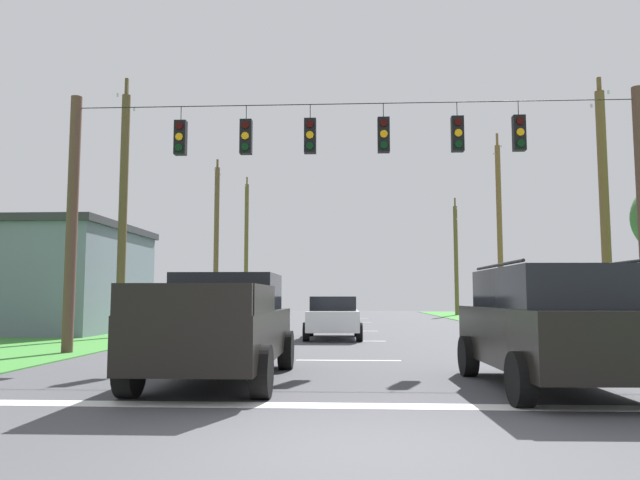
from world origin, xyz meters
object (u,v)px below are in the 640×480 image
overhead_signal_span (350,197)px  pickup_truck (222,327)px  utility_pole_far_left (123,211)px  utility_pole_distant_left (246,248)px  utility_pole_far_right (500,230)px  utility_pole_distant_right (216,242)px  utility_pole_near_left (456,258)px  distant_car_crossing_white (333,317)px  suv_black (549,324)px  utility_pole_mid_right (605,211)px

overhead_signal_span → pickup_truck: (-2.35, -4.93, -3.19)m
utility_pole_far_left → utility_pole_distant_left: utility_pole_distant_left is taller
utility_pole_far_right → utility_pole_distant_right: (-16.95, 0.55, -0.55)m
utility_pole_far_left → utility_pole_distant_right: (0.34, 14.24, 0.12)m
utility_pole_near_left → utility_pole_far_left: bearing=-121.5°
distant_car_crossing_white → utility_pole_far_right: size_ratio=0.39×
pickup_truck → utility_pole_far_left: size_ratio=0.55×
suv_black → utility_pole_far_left: size_ratio=0.49×
utility_pole_far_right → utility_pole_distant_right: size_ratio=1.13×
overhead_signal_span → utility_pole_near_left: size_ratio=1.59×
pickup_truck → utility_pole_distant_left: bearing=99.3°
pickup_truck → utility_pole_distant_right: bearing=103.0°
utility_pole_mid_right → utility_pole_near_left: size_ratio=0.95×
utility_pole_distant_right → utility_pole_mid_right: bearing=-41.9°
utility_pole_near_left → utility_pole_distant_right: bearing=-140.6°
overhead_signal_span → utility_pole_far_right: size_ratio=1.38×
utility_pole_mid_right → utility_pole_far_right: utility_pole_far_right is taller
utility_pole_mid_right → utility_pole_distant_right: (-16.95, 15.20, 0.39)m
utility_pole_distant_right → utility_pole_near_left: bearing=39.4°
utility_pole_mid_right → utility_pole_far_left: (-17.29, 0.96, 0.27)m
distant_car_crossing_white → utility_pole_far_left: size_ratio=0.44×
pickup_truck → utility_pole_distant_left: 38.65m
suv_black → utility_pole_mid_right: 12.61m
suv_black → utility_pole_far_right: bearing=77.9°
utility_pole_distant_right → utility_pole_distant_left: size_ratio=0.87×
suv_black → utility_pole_distant_left: 40.67m
utility_pole_mid_right → utility_pole_near_left: utility_pole_near_left is taller
utility_pole_mid_right → utility_pole_distant_left: 32.78m
pickup_truck → suv_black: size_ratio=1.12×
utility_pole_far_left → utility_pole_distant_left: 26.87m
utility_pole_far_right → overhead_signal_span: bearing=-113.9°
overhead_signal_span → utility_pole_mid_right: 10.15m
utility_pole_far_left → suv_black: bearing=-45.0°
overhead_signal_span → utility_pole_far_right: 21.65m
overhead_signal_span → suv_black: bearing=-60.2°
distant_car_crossing_white → utility_pole_distant_right: bearing=118.1°
distant_car_crossing_white → utility_pole_mid_right: (9.39, -1.02, 3.68)m
suv_black → utility_pole_distant_left: utility_pole_distant_left is taller
utility_pole_near_left → utility_pole_far_left: 32.98m
utility_pole_far_left → utility_pole_distant_left: size_ratio=0.86×
utility_pole_far_right → utility_pole_distant_right: 16.97m
suv_black → utility_pole_mid_right: utility_pole_mid_right is taller
pickup_truck → overhead_signal_span: bearing=64.5°
overhead_signal_span → utility_pole_far_right: bearing=66.1°
overhead_signal_span → utility_pole_far_left: bearing=144.5°
pickup_truck → utility_pole_near_left: 40.84m
pickup_truck → utility_pole_distant_right: (-5.85, 25.25, 3.89)m
utility_pole_far_right → pickup_truck: bearing=-114.2°
pickup_truck → utility_pole_near_left: utility_pole_near_left is taller
distant_car_crossing_white → utility_pole_distant_left: utility_pole_distant_left is taller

